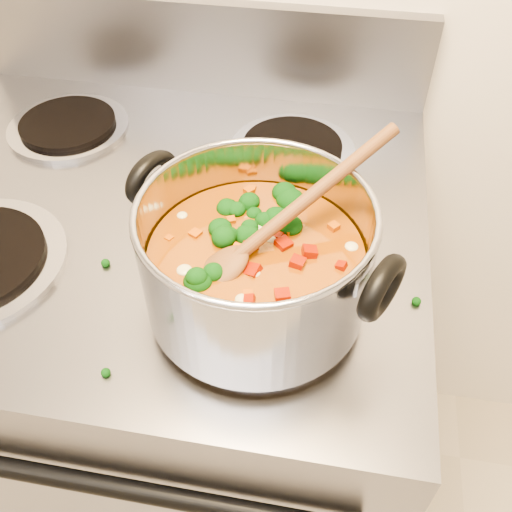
{
  "coord_description": "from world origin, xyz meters",
  "views": [
    {
      "loc": [
        0.33,
        0.57,
        1.46
      ],
      "look_at": [
        0.26,
        1.0,
        1.01
      ],
      "focal_mm": 40.0,
      "sensor_mm": 36.0,
      "label": 1
    }
  ],
  "objects": [
    {
      "name": "electric_range",
      "position": [
        0.07,
        1.16,
        0.47
      ],
      "size": [
        0.8,
        0.72,
        1.08
      ],
      "color": "gray",
      "rests_on": "ground"
    },
    {
      "name": "stockpot",
      "position": [
        0.26,
        1.0,
        1.0
      ],
      "size": [
        0.32,
        0.26,
        0.16
      ],
      "rotation": [
        0.0,
        0.0,
        -0.43
      ],
      "color": "#ABABB3",
      "rests_on": "electric_range"
    },
    {
      "name": "wooden_spoon",
      "position": [
        0.27,
        1.01,
        1.04
      ],
      "size": [
        0.21,
        0.21,
        0.12
      ],
      "rotation": [
        0.0,
        0.0,
        0.78
      ],
      "color": "brown",
      "rests_on": "stockpot"
    },
    {
      "name": "cooktop_crumbs",
      "position": [
        0.17,
        1.05,
        0.92
      ],
      "size": [
        0.39,
        0.21,
        0.01
      ],
      "color": "black",
      "rests_on": "electric_range"
    }
  ]
}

